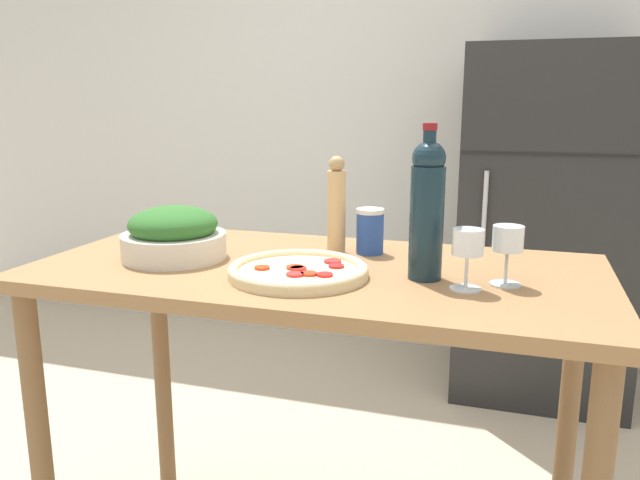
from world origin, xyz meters
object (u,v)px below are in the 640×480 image
at_px(refrigerator, 547,225).
at_px(pepper_mill, 336,207).
at_px(homemade_pizza, 298,271).
at_px(wine_glass_near, 468,246).
at_px(salad_bowl, 174,235).
at_px(wine_bottle, 427,207).
at_px(wine_glass_far, 508,243).
at_px(salt_canister, 370,231).

relative_size(refrigerator, pepper_mill, 6.01).
relative_size(pepper_mill, homemade_pizza, 0.80).
xyz_separation_m(wine_glass_near, pepper_mill, (-0.37, 0.25, 0.03)).
xyz_separation_m(pepper_mill, salad_bowl, (-0.39, -0.19, -0.07)).
xyz_separation_m(refrigerator, salad_bowl, (-1.01, -1.61, 0.22)).
height_order(wine_bottle, salad_bowl, wine_bottle).
relative_size(wine_bottle, wine_glass_near, 2.63).
relative_size(salad_bowl, homemade_pizza, 0.82).
xyz_separation_m(salad_bowl, homemade_pizza, (0.38, -0.07, -0.05)).
distance_m(pepper_mill, homemade_pizza, 0.28).
xyz_separation_m(wine_glass_far, salt_canister, (-0.36, 0.20, -0.04)).
bearing_deg(salt_canister, homemade_pizza, -111.23).
distance_m(refrigerator, salad_bowl, 1.91).
bearing_deg(pepper_mill, wine_glass_far, -21.81).
distance_m(refrigerator, wine_glass_near, 1.70).
relative_size(refrigerator, salt_canister, 12.90).
xyz_separation_m(refrigerator, homemade_pizza, (-0.63, -1.68, 0.17)).
xyz_separation_m(refrigerator, salt_canister, (-0.52, -1.40, 0.22)).
bearing_deg(refrigerator, wine_glass_far, -95.64).
distance_m(wine_glass_far, pepper_mill, 0.49).
distance_m(wine_glass_far, salad_bowl, 0.85).
bearing_deg(salad_bowl, wine_glass_near, -4.21).
bearing_deg(refrigerator, pepper_mill, -113.31).
xyz_separation_m(pepper_mill, homemade_pizza, (-0.02, -0.26, -0.11)).
height_order(salad_bowl, salt_canister, salad_bowl).
xyz_separation_m(wine_bottle, salt_canister, (-0.18, 0.21, -0.11)).
height_order(wine_glass_far, salad_bowl, salad_bowl).
bearing_deg(wine_glass_near, salt_canister, 136.48).
height_order(wine_bottle, salt_canister, wine_bottle).
bearing_deg(salt_canister, wine_glass_far, -29.17).
distance_m(wine_bottle, wine_glass_near, 0.14).
xyz_separation_m(wine_glass_far, pepper_mill, (-0.45, 0.18, 0.03)).
height_order(refrigerator, salt_canister, refrigerator).
relative_size(wine_glass_far, homemade_pizza, 0.41).
distance_m(wine_bottle, wine_glass_far, 0.20).
xyz_separation_m(wine_glass_near, homemade_pizza, (-0.39, -0.01, -0.08)).
bearing_deg(homemade_pizza, wine_glass_near, 1.94).
distance_m(wine_bottle, pepper_mill, 0.33).
bearing_deg(wine_bottle, salt_canister, 131.34).
distance_m(homemade_pizza, salt_canister, 0.30).
relative_size(wine_bottle, wine_glass_far, 2.63).
height_order(wine_glass_near, homemade_pizza, wine_glass_near).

